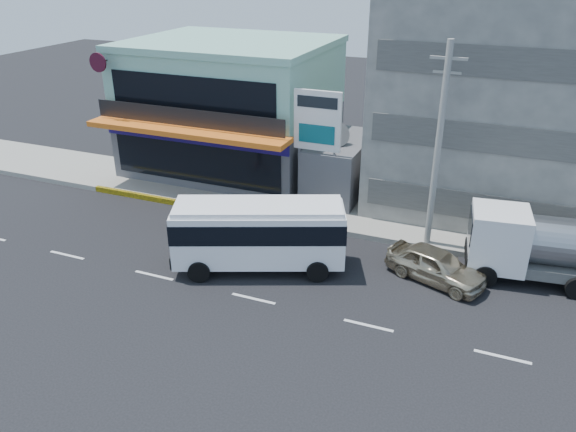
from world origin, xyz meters
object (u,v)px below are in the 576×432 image
Objects in this scene: concrete_building at (540,83)px; tanker_truck at (557,248)px; billboard at (317,128)px; utility_pole_near at (438,148)px; shop_building at (233,110)px; sedan at (436,265)px; motorcycle_rider at (184,221)px; minibus at (259,231)px; satellite_dish at (336,144)px.

tanker_truck is at bearing -79.29° from concrete_building.
utility_pole_near is (6.50, -1.80, 0.22)m from billboard.
shop_building is 2.76× the size of sedan.
utility_pole_near is at bearing 14.85° from motorcycle_rider.
minibus is at bearing -130.90° from concrete_building.
billboard is (-0.50, -1.80, 1.35)m from satellite_dish.
satellite_dish is 9.92m from sedan.
sedan is at bearing -43.89° from satellite_dish.
motorcycle_rider is at bearing -173.47° from tanker_truck.
utility_pole_near is 1.24× the size of minibus.
tanker_truck is 17.79m from motorcycle_rider.
billboard is at bearing -32.32° from shop_building.
utility_pole_near is 4.72× the size of motorcycle_rider.
satellite_dish is 0.18× the size of tanker_truck.
shop_building is 21.24m from tanker_truck.
satellite_dish is 2.31m from billboard.
utility_pole_near reaches higher than tanker_truck.
billboard reaches higher than minibus.
motorcycle_rider is (-5.49, -4.98, -4.23)m from billboard.
minibus is at bearing -58.10° from shop_building.
motorcycle_rider is (-5.99, -6.78, -2.88)m from satellite_dish.
concrete_building is 20.29m from motorcycle_rider.
billboard reaches higher than sedan.
motorcycle_rider is at bearing -131.48° from satellite_dish.
satellite_dish is at bearing 157.79° from tanker_truck.
concrete_building is 8.79m from utility_pole_near.
billboard reaches higher than tanker_truck.
minibus is 3.81× the size of motorcycle_rider.
minibus is 13.07m from tanker_truck.
minibus is at bearing -163.21° from tanker_truck.
billboard reaches higher than satellite_dish.
sedan is (0.85, -2.99, -4.38)m from utility_pole_near.
satellite_dish reaches higher than motorcycle_rider.
sedan is 5.23m from tanker_truck.
billboard is (7.50, -4.75, 0.93)m from shop_building.
utility_pole_near is at bearing -25.06° from shop_building.
satellite_dish is (8.00, -2.95, -0.42)m from shop_building.
utility_pole_near reaches higher than satellite_dish.
minibus is (-6.86, -4.93, -3.22)m from utility_pole_near.
shop_building reaches higher than sedan.
shop_building is 18.28m from concrete_building.
billboard is 0.86× the size of minibus.
shop_building reaches higher than tanker_truck.
satellite_dish reaches higher than sedan.
motorcycle_rider is (-15.99, -10.78, -6.30)m from concrete_building.
billboard is 1.53× the size of sedan.
sedan is (14.85, -9.54, -3.23)m from shop_building.
sedan is at bearing -33.10° from billboard.
utility_pole_near reaches higher than billboard.
minibus is at bearing -95.73° from satellite_dish.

